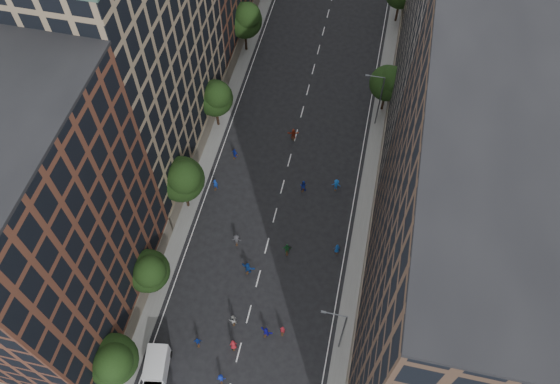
{
  "coord_description": "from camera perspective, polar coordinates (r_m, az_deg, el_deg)",
  "views": [
    {
      "loc": [
        8.4,
        -8.09,
        59.43
      ],
      "look_at": [
        0.16,
        29.31,
        2.0
      ],
      "focal_mm": 35.0,
      "sensor_mm": 36.0,
      "label": 1
    }
  ],
  "objects": [
    {
      "name": "skater_11",
      "position": [
        65.06,
        -3.38,
        -7.93
      ],
      "size": [
        1.81,
        0.9,
        1.86
      ],
      "primitive_type": "imported",
      "rotation": [
        0.0,
        0.0,
        2.93
      ],
      "color": "navy",
      "rests_on": "ground"
    },
    {
      "name": "skater_8",
      "position": [
        62.71,
        -4.94,
        -13.15
      ],
      "size": [
        1.07,
        0.97,
        1.8
      ],
      "primitive_type": "imported",
      "rotation": [
        0.0,
        0.0,
        3.55
      ],
      "color": "#AFAFAB",
      "rests_on": "ground"
    },
    {
      "name": "skater_16",
      "position": [
        74.37,
        -4.74,
        4.02
      ],
      "size": [
        1.03,
        0.7,
        1.63
      ],
      "primitive_type": "imported",
      "rotation": [
        0.0,
        0.0,
        2.79
      ],
      "color": "#12259A",
      "rests_on": "ground"
    },
    {
      "name": "bldg_right_a",
      "position": [
        48.6,
        18.53,
        -7.24
      ],
      "size": [
        14.0,
        30.0,
        36.0
      ],
      "primitive_type": "cube",
      "color": "#4A3528",
      "rests_on": "ground"
    },
    {
      "name": "skater_15",
      "position": [
        71.37,
        5.89,
        0.76
      ],
      "size": [
        1.17,
        0.68,
        1.79
      ],
      "primitive_type": "imported",
      "rotation": [
        0.0,
        0.0,
        3.13
      ],
      "color": "blue",
      "rests_on": "ground"
    },
    {
      "name": "tree_left_4",
      "position": [
        85.49,
        -3.64,
        17.58
      ],
      "size": [
        5.4,
        5.4,
        9.08
      ],
      "color": "black",
      "rests_on": "ground"
    },
    {
      "name": "skater_4",
      "position": [
        62.42,
        -8.58,
        -15.19
      ],
      "size": [
        1.01,
        0.65,
        1.59
      ],
      "primitive_type": "imported",
      "rotation": [
        0.0,
        0.0,
        3.45
      ],
      "color": "#123198",
      "rests_on": "ground"
    },
    {
      "name": "skater_12",
      "position": [
        66.66,
        5.98,
        -5.9
      ],
      "size": [
        0.8,
        0.58,
        1.51
      ],
      "primitive_type": "imported",
      "rotation": [
        0.0,
        0.0,
        3.29
      ],
      "color": "navy",
      "rests_on": "ground"
    },
    {
      "name": "bldg_right_b",
      "position": [
        68.33,
        18.99,
        14.06
      ],
      "size": [
        14.0,
        28.0,
        33.0
      ],
      "primitive_type": "cube",
      "color": "#645C53",
      "rests_on": "ground"
    },
    {
      "name": "sidewalk_right",
      "position": [
        81.4,
        11.08,
        8.18
      ],
      "size": [
        4.0,
        105.0,
        0.15
      ],
      "primitive_type": "cube",
      "color": "slate",
      "rests_on": "ground"
    },
    {
      "name": "tree_left_3",
      "position": [
        74.5,
        -6.76,
        9.8
      ],
      "size": [
        5.0,
        5.0,
        8.58
      ],
      "color": "black",
      "rests_on": "ground"
    },
    {
      "name": "skater_17",
      "position": [
        76.18,
        1.41,
        6.06
      ],
      "size": [
        1.72,
        0.95,
        1.77
      ],
      "primitive_type": "imported",
      "rotation": [
        0.0,
        0.0,
        3.41
      ],
      "color": "#A1331A",
      "rests_on": "ground"
    },
    {
      "name": "skater_9",
      "position": [
        66.97,
        -4.56,
        -5.0
      ],
      "size": [
        1.19,
        0.77,
        1.73
      ],
      "primitive_type": "imported",
      "rotation": [
        0.0,
        0.0,
        3.26
      ],
      "color": "#3D3D42",
      "rests_on": "ground"
    },
    {
      "name": "skater_10",
      "position": [
        66.06,
        0.75,
        -5.96
      ],
      "size": [
        1.19,
        0.67,
        1.92
      ],
      "primitive_type": "imported",
      "rotation": [
        0.0,
        0.0,
        3.33
      ],
      "color": "#1B5A2A",
      "rests_on": "ground"
    },
    {
      "name": "skater_6",
      "position": [
        61.79,
        -4.9,
        -15.61
      ],
      "size": [
        0.99,
        0.83,
        1.73
      ],
      "primitive_type": "imported",
      "rotation": [
        0.0,
        0.0,
        3.52
      ],
      "color": "#AC1C26",
      "rests_on": "ground"
    },
    {
      "name": "sidewalk_left",
      "position": [
        83.84,
        -5.54,
        10.92
      ],
      "size": [
        4.0,
        105.0,
        0.15
      ],
      "primitive_type": "cube",
      "color": "slate",
      "rests_on": "ground"
    },
    {
      "name": "skater_7",
      "position": [
        62.16,
        0.26,
        -14.23
      ],
      "size": [
        0.64,
        0.45,
        1.65
      ],
      "primitive_type": "imported",
      "rotation": [
        0.0,
        0.0,
        3.25
      ],
      "color": "maroon",
      "rests_on": "ground"
    },
    {
      "name": "streetlamp_far",
      "position": [
        75.94,
        10.27,
        9.61
      ],
      "size": [
        2.64,
        0.22,
        9.06
      ],
      "color": "#595B60",
      "rests_on": "ground"
    },
    {
      "name": "tree_left_0",
      "position": [
        58.13,
        -17.1,
        -16.48
      ],
      "size": [
        5.2,
        5.2,
        8.83
      ],
      "color": "black",
      "rests_on": "ground"
    },
    {
      "name": "tree_left_1",
      "position": [
        61.33,
        -13.56,
        -8.04
      ],
      "size": [
        4.8,
        4.8,
        8.21
      ],
      "color": "black",
      "rests_on": "ground"
    },
    {
      "name": "streetlamp_near",
      "position": [
        57.89,
        6.39,
        -14.13
      ],
      "size": [
        2.64,
        0.22,
        9.06
      ],
      "color": "#595B60",
      "rests_on": "ground"
    },
    {
      "name": "cargo_van",
      "position": [
        61.67,
        -12.81,
        -17.64
      ],
      "size": [
        3.09,
        5.24,
        2.63
      ],
      "rotation": [
        0.0,
        0.0,
        0.17
      ],
      "color": "silver",
      "rests_on": "ground"
    },
    {
      "name": "tree_right_a",
      "position": [
        77.67,
        11.32,
        11.19
      ],
      "size": [
        5.0,
        5.0,
        8.39
      ],
      "color": "black",
      "rests_on": "ground"
    },
    {
      "name": "skater_3",
      "position": [
        60.99,
        -6.18,
        -18.82
      ],
      "size": [
        1.09,
        0.79,
        1.52
      ],
      "primitive_type": "imported",
      "rotation": [
        0.0,
        0.0,
        3.39
      ],
      "color": "navy",
      "rests_on": "ground"
    },
    {
      "name": "skater_13",
      "position": [
        71.53,
        -6.77,
        0.81
      ],
      "size": [
        0.67,
        0.45,
        1.8
      ],
      "primitive_type": "imported",
      "rotation": [
        0.0,
        0.0,
        3.11
      ],
      "color": "#13369A",
      "rests_on": "ground"
    },
    {
      "name": "ground",
      "position": [
        76.91,
        1.61,
        5.67
      ],
      "size": [
        240.0,
        240.0,
        0.0
      ],
      "primitive_type": "plane",
      "color": "black",
      "rests_on": "ground"
    },
    {
      "name": "bldg_left_b",
      "position": [
        66.39,
        -15.77,
        14.28
      ],
      "size": [
        14.0,
        26.0,
        34.0
      ],
      "primitive_type": "cube",
      "color": "#937D60",
      "rests_on": "ground"
    },
    {
      "name": "skater_5",
      "position": [
        62.13,
        -1.45,
        -14.4
      ],
      "size": [
        1.57,
        0.91,
        1.61
      ],
      "primitive_type": "imported",
      "rotation": [
        0.0,
        0.0,
        2.83
      ],
      "color": "#1915B0",
      "rests_on": "ground"
    },
    {
      "name": "skater_14",
      "position": [
        70.95,
        2.43,
        0.65
      ],
      "size": [
        0.94,
        0.76,
        1.81
      ],
      "primitive_type": "imported",
      "rotation": [
        0.0,
        0.0,
        3.05
      ],
      "color": "#122698",
      "rests_on": "ground"
    },
    {
      "name": "bldg_left_a",
      "position": [
        55.58,
        -24.12,
        -4.36
      ],
      "size": [
        14.0,
        22.0,
        30.0
      ],
      "primitive_type": "cube",
      "color": "brown",
      "rests_on": "ground"
    },
    {
      "name": "tree_left_2",
      "position": [
        65.91,
        -10.17,
        1.38
      ],
      "size": [
        5.6,
        5.6,
        9.45
      ],
      "color": "black",
      "rests_on": "ground"
    }
  ]
}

